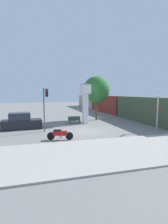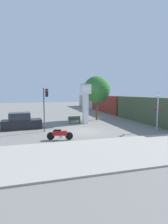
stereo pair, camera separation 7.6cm
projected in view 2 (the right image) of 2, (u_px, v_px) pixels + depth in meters
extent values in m
plane|color=slate|center=(85.00, 131.00, 17.99)|extent=(120.00, 120.00, 0.00)
cube|color=#9E998E|center=(112.00, 151.00, 11.67)|extent=(36.00, 6.00, 0.10)
cylinder|color=black|center=(69.00, 136.00, 14.71)|extent=(0.65, 0.26, 0.65)
cylinder|color=black|center=(51.00, 136.00, 14.68)|extent=(0.65, 0.26, 0.65)
cube|color=#B71414|center=(60.00, 133.00, 14.67)|extent=(1.21, 0.52, 0.39)
cube|color=black|center=(57.00, 130.00, 14.64)|extent=(0.65, 0.39, 0.11)
cylinder|color=silver|center=(61.00, 136.00, 14.70)|extent=(0.35, 0.28, 0.30)
cube|color=silver|center=(68.00, 129.00, 14.64)|extent=(0.18, 0.48, 0.04)
cube|color=white|center=(85.00, 109.00, 22.48)|extent=(0.64, 0.64, 3.81)
cube|color=white|center=(85.00, 89.00, 22.21)|extent=(1.21, 1.21, 1.21)
cylinder|color=white|center=(87.00, 89.00, 21.62)|extent=(0.97, 0.02, 0.97)
cone|color=#333338|center=(85.00, 84.00, 22.14)|extent=(1.45, 1.45, 0.20)
cube|color=#425138|center=(149.00, 110.00, 23.76)|extent=(2.80, 12.95, 3.40)
cube|color=maroon|center=(109.00, 104.00, 36.74)|extent=(2.80, 12.95, 3.40)
cube|color=#ADA393|center=(90.00, 101.00, 49.73)|extent=(2.80, 12.95, 3.40)
cylinder|color=#47474C|center=(44.00, 110.00, 17.62)|extent=(0.12, 0.12, 4.45)
cube|color=black|center=(47.00, 93.00, 17.51)|extent=(0.28, 0.24, 0.80)
sphere|color=red|center=(47.00, 91.00, 17.35)|extent=(0.16, 0.16, 0.16)
cylinder|color=#B7B7BC|center=(158.00, 111.00, 18.51)|extent=(0.14, 0.14, 4.07)
cube|color=white|center=(158.00, 95.00, 18.34)|extent=(0.82, 0.82, 0.14)
sphere|color=red|center=(155.00, 109.00, 18.35)|extent=(0.20, 0.20, 0.20)
sphere|color=red|center=(161.00, 109.00, 18.54)|extent=(0.20, 0.20, 0.20)
cylinder|color=brown|center=(97.00, 110.00, 25.59)|extent=(0.30, 0.30, 2.89)
sphere|color=#2D6B2D|center=(97.00, 90.00, 25.28)|extent=(3.88, 3.88, 3.88)
cube|color=#384C38|center=(75.00, 120.00, 22.56)|extent=(1.60, 0.44, 0.08)
cube|color=#384C38|center=(74.00, 118.00, 22.71)|extent=(1.60, 0.06, 0.44)
cube|color=#384C38|center=(70.00, 122.00, 22.41)|extent=(0.08, 0.35, 0.41)
cube|color=#384C38|center=(79.00, 122.00, 22.75)|extent=(0.08, 0.35, 0.41)
cube|color=black|center=(22.00, 124.00, 19.26)|extent=(4.32, 2.10, 1.00)
cube|color=#262B33|center=(20.00, 116.00, 19.09)|extent=(2.31, 1.81, 0.80)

